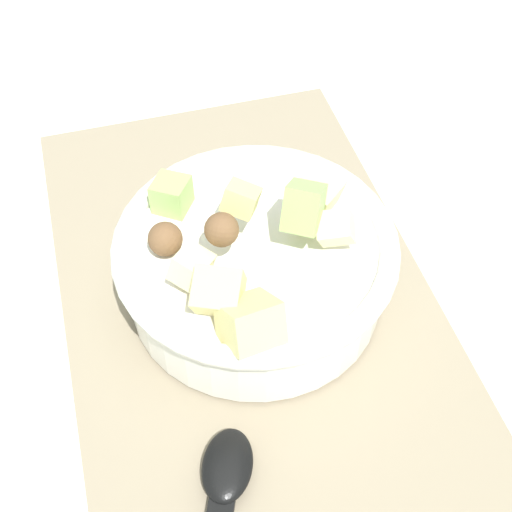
# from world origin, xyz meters

# --- Properties ---
(ground_plane) EXTENTS (2.40, 2.40, 0.00)m
(ground_plane) POSITION_xyz_m (0.00, 0.00, 0.00)
(ground_plane) COLOR silver
(placemat) EXTENTS (0.51, 0.31, 0.01)m
(placemat) POSITION_xyz_m (0.00, 0.00, 0.00)
(placemat) COLOR gray
(placemat) RESTS_ON ground_plane
(salad_bowl) EXTENTS (0.23, 0.23, 0.12)m
(salad_bowl) POSITION_xyz_m (-0.00, -0.01, 0.05)
(salad_bowl) COLOR white
(salad_bowl) RESTS_ON placemat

